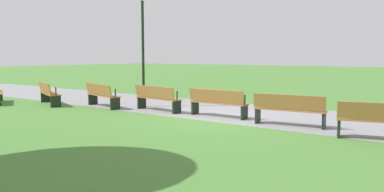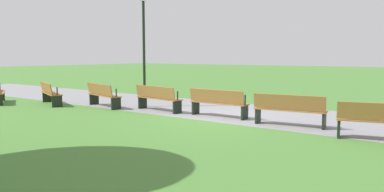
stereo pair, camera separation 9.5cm
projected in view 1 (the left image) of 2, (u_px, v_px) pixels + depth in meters
The scene contains 9 objects.
ground_plane at pixel (219, 117), 11.52m from camera, with size 120.00×120.00×0.00m, color #477A33.
path_paving at pixel (237, 112), 12.53m from camera, with size 38.19×4.24×0.01m, color gray.
bench_2 at pixel (48, 93), 14.30m from camera, with size 1.97×1.16×0.89m.
bench_3 at pixel (102, 95), 13.61m from camera, with size 1.99×0.94×0.89m.
bench_4 at pixel (157, 98), 12.64m from camera, with size 1.98×0.71×0.89m.
bench_5 at pixel (218, 102), 11.41m from camera, with size 1.93×0.47×0.89m.
bench_6 at pixel (289, 109), 9.93m from camera, with size 1.98×0.71×0.89m.
bench_7 at pixel (382, 120), 8.23m from camera, with size 1.99×0.94×0.89m.
lamp_post at pixel (143, 29), 13.51m from camera, with size 0.32×0.32×4.26m.
Camera 1 is at (5.82, -9.81, 1.93)m, focal length 33.83 mm.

